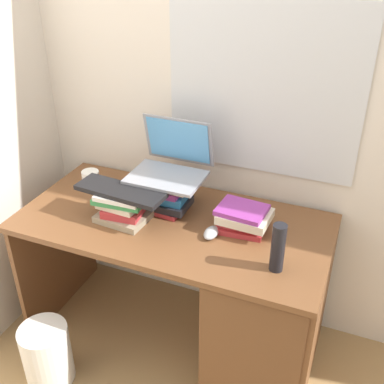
% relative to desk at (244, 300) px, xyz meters
% --- Properties ---
extents(ground_plane, '(6.00, 6.00, 0.00)m').
position_rel_desk_xyz_m(ground_plane, '(-0.37, 0.03, -0.41)').
color(ground_plane, '#9E7A4C').
extents(wall_back, '(6.00, 0.06, 2.60)m').
position_rel_desk_xyz_m(wall_back, '(-0.37, 0.42, 0.89)').
color(wall_back, silver).
rests_on(wall_back, ground).
extents(desk, '(1.45, 0.71, 0.75)m').
position_rel_desk_xyz_m(desk, '(0.00, 0.00, 0.00)').
color(desk, brown).
rests_on(desk, ground).
extents(book_stack_tall, '(0.23, 0.19, 0.17)m').
position_rel_desk_xyz_m(book_stack_tall, '(-0.44, 0.11, 0.43)').
color(book_stack_tall, '#B22D33').
rests_on(book_stack_tall, desk).
extents(book_stack_keyboard_riser, '(0.25, 0.21, 0.14)m').
position_rel_desk_xyz_m(book_stack_keyboard_riser, '(-0.59, -0.05, 0.41)').
color(book_stack_keyboard_riser, gray).
rests_on(book_stack_keyboard_riser, desk).
extents(book_stack_side, '(0.24, 0.19, 0.11)m').
position_rel_desk_xyz_m(book_stack_side, '(-0.05, 0.08, 0.40)').
color(book_stack_side, '#B22D33').
rests_on(book_stack_side, desk).
extents(laptop, '(0.35, 0.30, 0.25)m').
position_rel_desk_xyz_m(laptop, '(-0.44, 0.17, 0.57)').
color(laptop, gray).
rests_on(laptop, book_stack_tall).
extents(keyboard, '(0.43, 0.17, 0.02)m').
position_rel_desk_xyz_m(keyboard, '(-0.59, -0.05, 0.50)').
color(keyboard, black).
rests_on(keyboard, book_stack_keyboard_riser).
extents(computer_mouse, '(0.06, 0.10, 0.04)m').
position_rel_desk_xyz_m(computer_mouse, '(-0.16, -0.02, 0.36)').
color(computer_mouse, '#A5A8AD').
rests_on(computer_mouse, desk).
extents(mug, '(0.13, 0.09, 0.10)m').
position_rel_desk_xyz_m(mug, '(-0.89, 0.15, 0.39)').
color(mug, white).
rests_on(mug, desk).
extents(water_bottle, '(0.06, 0.06, 0.21)m').
position_rel_desk_xyz_m(water_bottle, '(0.16, -0.14, 0.45)').
color(water_bottle, black).
rests_on(water_bottle, desk).
extents(wastebasket, '(0.23, 0.23, 0.32)m').
position_rel_desk_xyz_m(wastebasket, '(-0.83, -0.45, -0.25)').
color(wastebasket, silver).
rests_on(wastebasket, ground).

